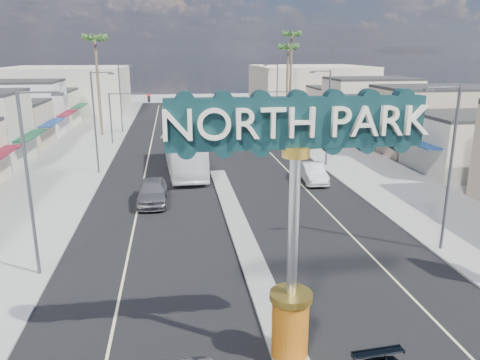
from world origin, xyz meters
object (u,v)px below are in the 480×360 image
object	(u,v)px
palm_left_far	(95,44)
streetlight_l_near	(31,176)
streetlight_r_far	(276,93)
city_bus	(184,152)
palm_right_mid	(288,51)
palm_right_far	(292,40)
gateway_sign	(294,202)
streetlight_r_near	(448,161)
traffic_signal_right	(280,105)
streetlight_l_far	(121,95)
streetlight_l_mid	(96,118)
car_parked_right	(313,173)
traffic_signal_left	(126,108)
car_parked_left	(152,191)
streetlight_r_mid	(327,113)

from	to	relation	value
palm_left_far	streetlight_l_near	bearing A→B (deg)	-86.33
streetlight_r_far	city_bus	xyz separation A→B (m)	(-13.35, -21.97, -3.30)
palm_right_mid	palm_right_far	bearing A→B (deg)	71.57
gateway_sign	streetlight_r_near	bearing A→B (deg)	37.55
palm_right_far	traffic_signal_right	bearing A→B (deg)	-107.90
streetlight_l_far	streetlight_r_near	xyz separation A→B (m)	(20.87, -42.00, 0.00)
gateway_sign	streetlight_l_mid	xyz separation A→B (m)	(-10.43, 28.02, -0.86)
streetlight_r_near	streetlight_r_far	xyz separation A→B (m)	(0.00, 42.00, 0.00)
traffic_signal_right	streetlight_l_mid	distance (m)	24.11
traffic_signal_right	gateway_sign	bearing A→B (deg)	-102.33
traffic_signal_right	streetlight_l_mid	xyz separation A→B (m)	(-19.62, -13.99, 0.79)
palm_left_far	palm_right_far	distance (m)	30.48
streetlight_r_far	palm_left_far	distance (m)	24.38
car_parked_right	palm_right_far	bearing A→B (deg)	82.10
gateway_sign	traffic_signal_left	world-z (taller)	gateway_sign
palm_left_far	car_parked_left	distance (m)	32.02
traffic_signal_left	car_parked_right	bearing A→B (deg)	-49.01
streetlight_r_mid	car_parked_left	xyz separation A→B (m)	(-15.93, -9.27, -4.18)
palm_right_far	streetlight_r_far	bearing A→B (deg)	-114.55
streetlight_l_near	car_parked_right	world-z (taller)	streetlight_l_near
traffic_signal_left	city_bus	size ratio (longest dim) A/B	0.47
streetlight_r_mid	streetlight_r_far	xyz separation A→B (m)	(0.00, 22.00, 0.00)
streetlight_l_far	palm_right_far	xyz separation A→B (m)	(25.43, 10.00, 7.32)
streetlight_r_far	car_parked_right	world-z (taller)	streetlight_r_far
gateway_sign	palm_right_far	size ratio (longest dim) A/B	0.65
gateway_sign	traffic_signal_right	xyz separation A→B (m)	(9.18, 42.02, -1.65)
traffic_signal_right	streetlight_l_near	bearing A→B (deg)	-119.99
gateway_sign	streetlight_r_far	world-z (taller)	gateway_sign
streetlight_r_near	car_parked_right	bearing A→B (deg)	100.75
streetlight_l_near	car_parked_left	size ratio (longest dim) A/B	1.72
streetlight_r_near	city_bus	world-z (taller)	streetlight_r_near
streetlight_l_mid	streetlight_l_far	xyz separation A→B (m)	(0.00, 22.00, 0.00)
traffic_signal_left	streetlight_r_mid	bearing A→B (deg)	-35.50
streetlight_l_mid	palm_right_mid	world-z (taller)	palm_right_mid
city_bus	streetlight_l_mid	bearing A→B (deg)	177.07
palm_left_far	car_parked_left	size ratio (longest dim) A/B	2.51
streetlight_r_mid	car_parked_right	size ratio (longest dim) A/B	1.86
streetlight_r_mid	streetlight_l_mid	bearing A→B (deg)	180.00
car_parked_right	gateway_sign	bearing A→B (deg)	-105.48
traffic_signal_left	palm_right_mid	xyz separation A→B (m)	(22.18, 12.01, 6.33)
streetlight_l_near	streetlight_r_mid	bearing A→B (deg)	43.79
traffic_signal_right	palm_right_mid	xyz separation A→B (m)	(3.82, 12.01, 6.33)
streetlight_l_near	city_bus	size ratio (longest dim) A/B	0.71
car_parked_right	palm_left_far	bearing A→B (deg)	132.35
streetlight_l_far	city_bus	distance (m)	23.45
streetlight_l_mid	streetlight_r_mid	bearing A→B (deg)	0.00
gateway_sign	car_parked_right	size ratio (longest dim) A/B	1.89
gateway_sign	streetlight_l_near	size ratio (longest dim) A/B	1.02
streetlight_r_near	streetlight_r_far	world-z (taller)	same
streetlight_r_mid	car_parked_right	world-z (taller)	streetlight_r_mid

